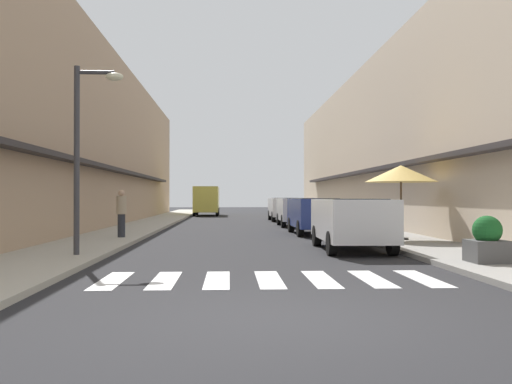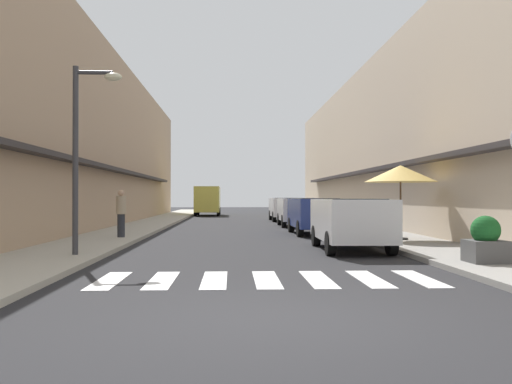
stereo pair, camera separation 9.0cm
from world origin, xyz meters
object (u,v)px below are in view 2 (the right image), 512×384
parked_car_distant (285,206)px  street_lamp (84,137)px  parked_car_near (351,218)px  pedestrian_walking_near (121,212)px  planter_corner (486,242)px  delivery_van (208,198)px  parked_car_far (297,209)px  cafe_umbrella (400,174)px  parked_car_mid (315,212)px

parked_car_distant → street_lamp: (-6.97, -21.29, 2.06)m
parked_car_near → pedestrian_walking_near: (-7.23, 3.92, 0.07)m
pedestrian_walking_near → planter_corner: bearing=-79.3°
parked_car_distant → parked_car_near: bearing=-90.0°
parked_car_near → delivery_van: delivery_van is taller
parked_car_far → cafe_umbrella: 10.78m
parked_car_distant → planter_corner: size_ratio=4.49×
parked_car_mid → planter_corner: 10.91m
cafe_umbrella → street_lamp: bearing=-154.6°
street_lamp → planter_corner: 9.56m
parked_car_far → delivery_van: (-5.33, 17.02, 0.49)m
cafe_umbrella → planter_corner: 6.58m
parked_car_distant → street_lamp: street_lamp is taller
pedestrian_walking_near → street_lamp: bearing=-126.5°
parked_car_mid → parked_car_far: (0.00, 6.12, -0.00)m
parked_car_mid → delivery_van: size_ratio=0.80×
delivery_van → planter_corner: 34.65m
delivery_van → planter_corner: delivery_van is taller
parked_car_mid → delivery_van: delivery_van is taller
parked_car_far → planter_corner: parked_car_far is taller
parked_car_far → parked_car_near: bearing=-90.0°
parked_car_mid → cafe_umbrella: cafe_umbrella is taller
street_lamp → pedestrian_walking_near: 6.18m
parked_car_far → cafe_umbrella: bearing=-78.2°
parked_car_mid → parked_car_distant: 12.61m
parked_car_mid → delivery_van: 23.75m
parked_car_far → street_lamp: 16.50m
delivery_van → pedestrian_walking_near: bearing=-94.2°
planter_corner → parked_car_distant: bearing=95.1°
parked_car_far → parked_car_distant: size_ratio=0.87×
pedestrian_walking_near → cafe_umbrella: bearing=-48.2°
delivery_van → planter_corner: (7.39, -33.85, -0.84)m
cafe_umbrella → pedestrian_walking_near: bearing=170.9°
parked_car_near → parked_car_far: size_ratio=1.10×
parked_car_far → delivery_van: delivery_van is taller
parked_car_far → pedestrian_walking_near: pedestrian_walking_near is taller
parked_car_near → parked_car_distant: same height
parked_car_near → parked_car_far: 12.89m
parked_car_near → delivery_van: size_ratio=0.80×
parked_car_distant → cafe_umbrella: bearing=-82.7°
parked_car_distant → planter_corner: parked_car_distant is taller
parked_car_distant → planter_corner: (2.06, -23.31, -0.36)m
parked_car_near → parked_car_mid: bearing=90.0°
parked_car_near → street_lamp: bearing=-164.6°
parked_car_mid → pedestrian_walking_near: (-7.23, -2.84, 0.07)m
street_lamp → delivery_van: bearing=87.1°
parked_car_near → pedestrian_walking_near: 8.22m
parked_car_near → parked_car_distant: size_ratio=0.95×
planter_corner → delivery_van: bearing=102.3°
parked_car_far → parked_car_distant: same height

